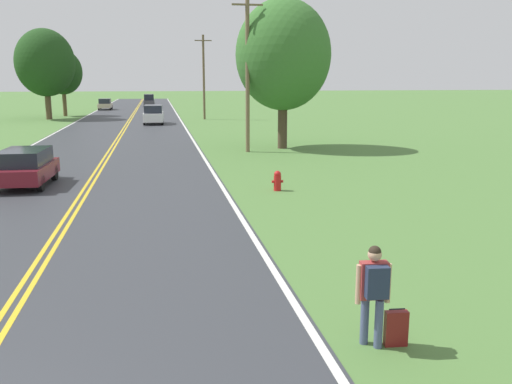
# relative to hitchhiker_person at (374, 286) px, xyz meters

# --- Properties ---
(hitchhiker_person) EXTENTS (0.58, 0.43, 1.71)m
(hitchhiker_person) POSITION_rel_hitchhiker_person_xyz_m (0.00, 0.00, 0.00)
(hitchhiker_person) COLOR #475175
(hitchhiker_person) RESTS_ON ground
(suitcase) EXTENTS (0.39, 0.16, 0.65)m
(suitcase) POSITION_rel_hitchhiker_person_xyz_m (0.40, -0.03, -0.74)
(suitcase) COLOR maroon
(suitcase) RESTS_ON ground
(fire_hydrant) EXTENTS (0.45, 0.29, 0.79)m
(fire_hydrant) POSITION_rel_hitchhiker_person_xyz_m (1.25, 12.66, -0.65)
(fire_hydrant) COLOR red
(fire_hydrant) RESTS_ON ground
(utility_pole_midground) EXTENTS (1.80, 0.24, 9.07)m
(utility_pole_midground) POSITION_rel_hitchhiker_person_xyz_m (2.01, 24.33, 3.64)
(utility_pole_midground) COLOR brown
(utility_pole_midground) RESTS_ON ground
(utility_pole_far) EXTENTS (1.80, 0.24, 8.91)m
(utility_pole_far) POSITION_rel_hitchhiker_person_xyz_m (1.82, 51.85, 3.57)
(utility_pole_far) COLOR brown
(utility_pole_far) RESTS_ON ground
(tree_left_verge) EXTENTS (4.51, 4.51, 7.71)m
(tree_left_verge) POSITION_rel_hitchhiker_person_xyz_m (-13.99, 60.16, 4.05)
(tree_left_verge) COLOR brown
(tree_left_verge) RESTS_ON ground
(tree_mid_treeline) EXTENTS (5.86, 5.86, 9.13)m
(tree_mid_treeline) POSITION_rel_hitchhiker_person_xyz_m (4.46, 25.65, 4.69)
(tree_mid_treeline) COLOR #473828
(tree_mid_treeline) RESTS_ON ground
(tree_right_cluster) EXTENTS (6.21, 6.21, 9.60)m
(tree_right_cluster) POSITION_rel_hitchhiker_person_xyz_m (-14.86, 54.83, 4.96)
(tree_right_cluster) COLOR brown
(tree_right_cluster) RESTS_ON ground
(car_maroon_hatchback_nearest) EXTENTS (2.06, 3.98, 1.51)m
(car_maroon_hatchback_nearest) POSITION_rel_hitchhiker_person_xyz_m (-8.67, 15.40, -0.24)
(car_maroon_hatchback_nearest) COLOR black
(car_maroon_hatchback_nearest) RESTS_ON ground
(car_white_suv_approaching) EXTENTS (1.98, 4.29, 1.84)m
(car_white_suv_approaching) POSITION_rel_hitchhiker_person_xyz_m (-3.62, 46.30, -0.09)
(car_white_suv_approaching) COLOR black
(car_white_suv_approaching) RESTS_ON ground
(car_champagne_sedan_mid_near) EXTENTS (1.80, 4.08, 1.58)m
(car_champagne_sedan_mid_near) POSITION_rel_hitchhiker_person_xyz_m (-10.51, 73.22, -0.24)
(car_champagne_sedan_mid_near) COLOR black
(car_champagne_sedan_mid_near) RESTS_ON ground
(car_dark_grey_van_mid_far) EXTENTS (1.75, 4.39, 1.91)m
(car_dark_grey_van_mid_far) POSITION_rel_hitchhiker_person_xyz_m (-4.43, 83.21, -0.07)
(car_dark_grey_van_mid_far) COLOR black
(car_dark_grey_van_mid_far) RESTS_ON ground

